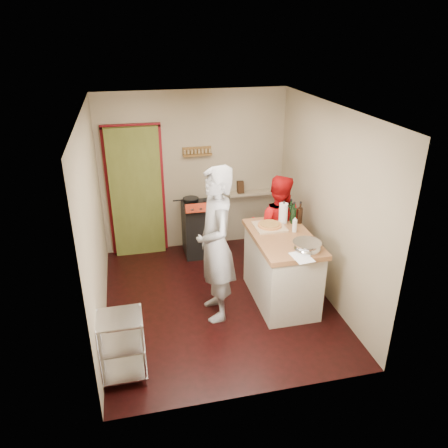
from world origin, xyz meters
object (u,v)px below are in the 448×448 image
(stove, at_px, (202,228))
(island, at_px, (282,267))
(wire_shelving, at_px, (121,345))
(person_red, at_px, (277,227))
(person_stripe, at_px, (216,245))

(stove, distance_m, island, 1.78)
(wire_shelving, bearing_deg, island, 25.93)
(wire_shelving, bearing_deg, person_red, 36.64)
(stove, bearing_deg, wire_shelving, -116.85)
(wire_shelving, bearing_deg, stove, 63.15)
(wire_shelving, height_order, person_red, person_red)
(island, bearing_deg, person_red, 77.19)
(person_red, bearing_deg, island, 101.66)
(person_stripe, relative_size, person_red, 1.28)
(wire_shelving, distance_m, island, 2.37)
(wire_shelving, relative_size, island, 0.57)
(stove, distance_m, person_stripe, 1.80)
(person_red, bearing_deg, stove, -19.79)
(person_red, bearing_deg, wire_shelving, 61.12)
(island, bearing_deg, wire_shelving, -154.07)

